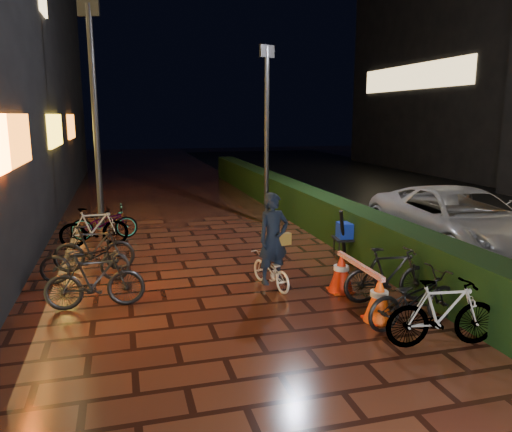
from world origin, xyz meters
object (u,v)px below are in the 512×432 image
object	(u,v)px
cart_assembly	(347,232)
van	(460,221)
cyclist	(272,253)
traffic_barrier	(359,284)

from	to	relation	value
cart_assembly	van	bearing A→B (deg)	-3.85
cyclist	traffic_barrier	distance (m)	1.62
van	traffic_barrier	distance (m)	4.33
traffic_barrier	cart_assembly	size ratio (longest dim) A/B	1.58
van	cyclist	distance (m)	4.89
cyclist	cart_assembly	distance (m)	2.51
van	traffic_barrier	bearing A→B (deg)	-143.29
traffic_barrier	cart_assembly	distance (m)	2.71
cyclist	cart_assembly	bearing A→B (deg)	33.27
cyclist	cart_assembly	world-z (taller)	cyclist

